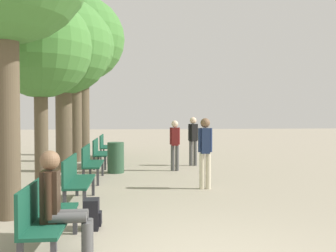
{
  "coord_description": "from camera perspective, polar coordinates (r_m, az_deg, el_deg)",
  "views": [
    {
      "loc": [
        -0.6,
        -4.03,
        1.73
      ],
      "look_at": [
        0.35,
        5.6,
        1.43
      ],
      "focal_mm": 40.0,
      "sensor_mm": 36.0,
      "label": 1
    }
  ],
  "objects": [
    {
      "name": "bench_row_1",
      "position": [
        7.48,
        -13.93,
        -7.53
      ],
      "size": [
        0.43,
        1.58,
        0.91
      ],
      "color": "#144733",
      "rests_on": "ground_plane"
    },
    {
      "name": "tree_row_3",
      "position": [
        14.35,
        -13.96,
        11.46
      ],
      "size": [
        2.83,
        2.83,
        5.64
      ],
      "color": "brown",
      "rests_on": "ground_plane"
    },
    {
      "name": "pedestrian_far",
      "position": [
        12.64,
        3.84,
        -1.82
      ],
      "size": [
        0.33,
        0.27,
        1.64
      ],
      "color": "#4C4C4C",
      "rests_on": "ground_plane"
    },
    {
      "name": "bench_row_2",
      "position": [
        10.02,
        -11.78,
        -5.15
      ],
      "size": [
        0.43,
        1.58,
        0.91
      ],
      "color": "#144733",
      "rests_on": "ground_plane"
    },
    {
      "name": "tree_row_1",
      "position": [
        9.04,
        -18.87,
        11.13
      ],
      "size": [
        2.3,
        2.3,
        4.4
      ],
      "color": "brown",
      "rests_on": "ground_plane"
    },
    {
      "name": "trash_bin",
      "position": [
        11.22,
        -7.97,
        -4.79
      ],
      "size": [
        0.49,
        0.49,
        0.9
      ],
      "color": "#2D5138",
      "rests_on": "ground_plane"
    },
    {
      "name": "person_seated",
      "position": [
        4.72,
        -16.08,
        -11.01
      ],
      "size": [
        0.61,
        0.35,
        1.3
      ],
      "color": "#4C4C4C",
      "rests_on": "ground_plane"
    },
    {
      "name": "tree_row_4",
      "position": [
        16.55,
        -12.88,
        12.57
      ],
      "size": [
        3.52,
        3.52,
        6.68
      ],
      "color": "brown",
      "rests_on": "ground_plane"
    },
    {
      "name": "backpack",
      "position": [
        5.9,
        -11.5,
        -13.06
      ],
      "size": [
        0.26,
        0.28,
        0.46
      ],
      "color": "black",
      "rests_on": "ground_plane"
    },
    {
      "name": "pedestrian_mid",
      "position": [
        11.47,
        1.05,
        -2.45
      ],
      "size": [
        0.31,
        0.21,
        1.55
      ],
      "color": "#4C4C4C",
      "rests_on": "ground_plane"
    },
    {
      "name": "bench_row_4",
      "position": [
        15.16,
        -9.69,
        -2.8
      ],
      "size": [
        0.43,
        1.58,
        0.91
      ],
      "color": "#144733",
      "rests_on": "ground_plane"
    },
    {
      "name": "bench_row_3",
      "position": [
        12.59,
        -10.52,
        -3.74
      ],
      "size": [
        0.43,
        1.58,
        0.91
      ],
      "color": "#144733",
      "rests_on": "ground_plane"
    },
    {
      "name": "bench_row_0",
      "position": [
        4.98,
        -18.32,
        -12.29
      ],
      "size": [
        0.43,
        1.58,
        0.91
      ],
      "color": "#144733",
      "rests_on": "ground_plane"
    },
    {
      "name": "tree_row_2",
      "position": [
        11.9,
        -15.67,
        11.34
      ],
      "size": [
        2.89,
        2.89,
        5.24
      ],
      "color": "brown",
      "rests_on": "ground_plane"
    },
    {
      "name": "pedestrian_near",
      "position": [
        8.72,
        5.68,
        -3.42
      ],
      "size": [
        0.33,
        0.23,
        1.65
      ],
      "color": "beige",
      "rests_on": "ground_plane"
    }
  ]
}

